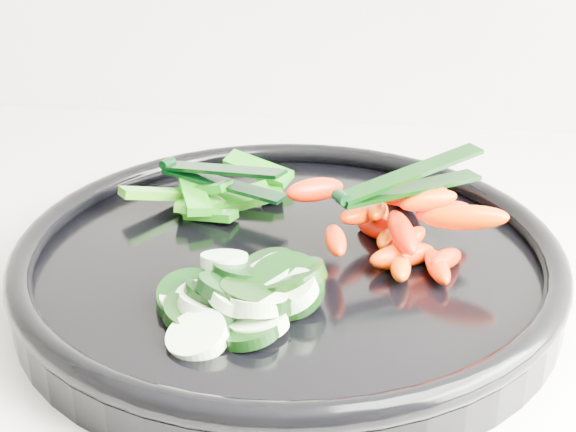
# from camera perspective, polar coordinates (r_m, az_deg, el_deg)

# --- Properties ---
(veggie_tray) EXTENTS (0.46, 0.46, 0.04)m
(veggie_tray) POSITION_cam_1_polar(r_m,az_deg,el_deg) (0.55, -0.00, -3.23)
(veggie_tray) COLOR black
(veggie_tray) RESTS_ON counter
(cucumber_pile) EXTENTS (0.12, 0.12, 0.04)m
(cucumber_pile) POSITION_cam_1_polar(r_m,az_deg,el_deg) (0.49, -3.85, -5.79)
(cucumber_pile) COLOR black
(cucumber_pile) RESTS_ON veggie_tray
(carrot_pile) EXTENTS (0.16, 0.16, 0.05)m
(carrot_pile) POSITION_cam_1_polar(r_m,az_deg,el_deg) (0.56, 7.93, -0.43)
(carrot_pile) COLOR #EF3900
(carrot_pile) RESTS_ON veggie_tray
(pepper_pile) EXTENTS (0.13, 0.11, 0.03)m
(pepper_pile) POSITION_cam_1_polar(r_m,az_deg,el_deg) (0.63, -5.19, 1.49)
(pepper_pile) COLOR #126C0A
(pepper_pile) RESTS_ON veggie_tray
(tong_carrot) EXTENTS (0.10, 0.08, 0.02)m
(tong_carrot) POSITION_cam_1_polar(r_m,az_deg,el_deg) (0.55, 8.43, 2.42)
(tong_carrot) COLOR black
(tong_carrot) RESTS_ON carrot_pile
(tong_pepper) EXTENTS (0.11, 0.06, 0.02)m
(tong_pepper) POSITION_cam_1_polar(r_m,az_deg,el_deg) (0.62, -4.95, 2.87)
(tong_pepper) COLOR black
(tong_pepper) RESTS_ON pepper_pile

